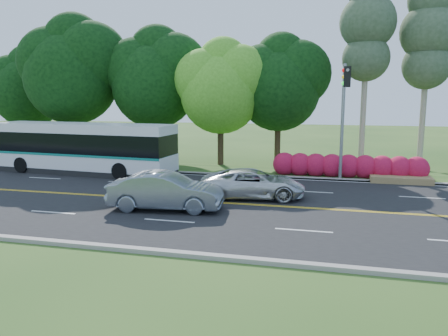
% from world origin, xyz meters
% --- Properties ---
extents(ground, '(120.00, 120.00, 0.00)m').
position_xyz_m(ground, '(0.00, 0.00, 0.00)').
color(ground, '#274918').
rests_on(ground, ground).
extents(road, '(60.00, 14.00, 0.02)m').
position_xyz_m(road, '(0.00, 0.00, 0.01)').
color(road, black).
rests_on(road, ground).
extents(curb_north, '(60.00, 0.30, 0.15)m').
position_xyz_m(curb_north, '(0.00, 7.15, 0.07)').
color(curb_north, gray).
rests_on(curb_north, ground).
extents(curb_south, '(60.00, 0.30, 0.15)m').
position_xyz_m(curb_south, '(0.00, -7.15, 0.07)').
color(curb_south, gray).
rests_on(curb_south, ground).
extents(grass_verge, '(60.00, 4.00, 0.10)m').
position_xyz_m(grass_verge, '(0.00, 9.00, 0.05)').
color(grass_verge, '#274918').
rests_on(grass_verge, ground).
extents(lane_markings, '(57.60, 13.82, 0.00)m').
position_xyz_m(lane_markings, '(-0.09, 0.00, 0.02)').
color(lane_markings, gold).
rests_on(lane_markings, road).
extents(tree_row, '(44.70, 9.10, 13.84)m').
position_xyz_m(tree_row, '(-5.15, 12.13, 6.73)').
color(tree_row, black).
rests_on(tree_row, ground).
extents(bougainvillea_hedge, '(9.50, 2.25, 1.50)m').
position_xyz_m(bougainvillea_hedge, '(7.18, 8.15, 0.72)').
color(bougainvillea_hedge, '#A10D37').
rests_on(bougainvillea_hedge, ground).
extents(traffic_signal, '(0.42, 6.10, 7.00)m').
position_xyz_m(traffic_signal, '(6.49, 5.40, 4.67)').
color(traffic_signal, gray).
rests_on(traffic_signal, ground).
extents(transit_bus, '(12.81, 3.78, 3.30)m').
position_xyz_m(transit_bus, '(-10.11, 5.78, 1.66)').
color(transit_bus, white).
rests_on(transit_bus, road).
extents(sedan, '(5.33, 2.38, 1.70)m').
position_xyz_m(sedan, '(-1.29, -1.84, 0.87)').
color(sedan, slate).
rests_on(sedan, road).
extents(suv, '(5.54, 3.15, 1.46)m').
position_xyz_m(suv, '(2.14, 1.43, 0.75)').
color(suv, silver).
rests_on(suv, road).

